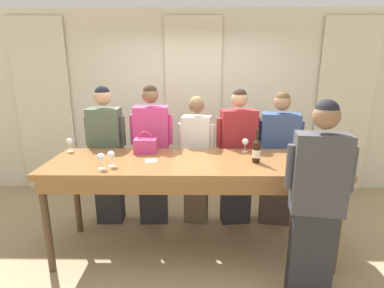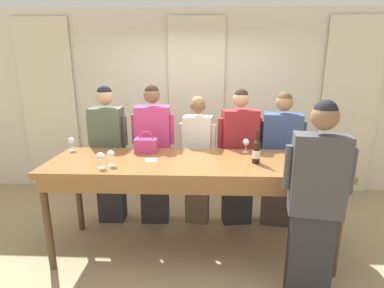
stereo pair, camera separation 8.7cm
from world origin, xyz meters
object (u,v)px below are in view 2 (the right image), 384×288
wine_bottle (256,151)px  guest_navy_coat (280,160)px  tasting_bar (192,169)px  guest_olive_jacket (109,154)px  wine_glass_center_left (319,153)px  wine_glass_center_right (101,157)px  handbag (146,145)px  potted_plant (331,177)px  wine_glass_front_mid (347,162)px  wine_glass_center_mid (71,141)px  guest_striped_shirt (239,157)px  wine_glass_front_right (246,143)px  guest_pink_top (154,155)px  host_pouring (315,204)px  guest_cream_sweater (198,159)px  wine_glass_front_left (111,155)px

wine_bottle → guest_navy_coat: bearing=59.1°
tasting_bar → guest_olive_jacket: bearing=148.1°
wine_glass_center_left → wine_glass_center_right: bearing=-174.2°
handbag → potted_plant: handbag is taller
guest_olive_jacket → handbag: bearing=-33.6°
tasting_bar → potted_plant: (2.08, 1.48, -0.63)m
wine_glass_front_mid → guest_olive_jacket: bearing=158.4°
wine_glass_center_mid → potted_plant: size_ratio=0.25×
wine_glass_front_mid → guest_striped_shirt: (-0.84, 0.98, -0.27)m
wine_glass_front_mid → guest_navy_coat: 1.08m
wine_glass_center_left → tasting_bar: bearing=178.7°
tasting_bar → guest_striped_shirt: (0.56, 0.67, -0.07)m
wine_glass_front_right → potted_plant: size_ratio=0.25×
guest_pink_top → wine_glass_center_left: bearing=-21.6°
potted_plant → host_pouring: bearing=-116.3°
tasting_bar → guest_navy_coat: guest_navy_coat is taller
handbag → host_pouring: bearing=-31.8°
host_pouring → potted_plant: size_ratio=2.84×
handbag → wine_glass_center_right: bearing=-121.3°
wine_bottle → host_pouring: (0.38, -0.62, -0.26)m
guest_cream_sweater → tasting_bar: bearing=-94.1°
guest_pink_top → host_pouring: 2.02m
guest_olive_jacket → guest_striped_shirt: (1.63, 0.00, -0.02)m
tasting_bar → guest_pink_top: 0.84m
wine_glass_front_left → wine_glass_center_mid: same height
handbag → wine_glass_front_right: size_ratio=1.60×
host_pouring → potted_plant: 2.45m
wine_glass_center_left → guest_olive_jacket: bearing=163.4°
guest_striped_shirt → wine_glass_center_mid: bearing=-170.4°
wine_glass_front_right → guest_pink_top: bearing=163.6°
guest_olive_jacket → guest_pink_top: guest_pink_top is taller
guest_pink_top → potted_plant: guest_pink_top is taller
wine_glass_center_left → wine_glass_center_right: size_ratio=1.00×
wine_glass_center_mid → wine_glass_front_left: bearing=-39.8°
wine_glass_front_mid → potted_plant: bearing=69.2°
guest_cream_sweater → wine_glass_front_right: bearing=-30.6°
wine_glass_center_left → guest_pink_top: (-1.76, 0.70, -0.26)m
guest_striped_shirt → host_pouring: bearing=-70.6°
wine_glass_center_right → guest_navy_coat: guest_navy_coat is taller
handbag → guest_pink_top: guest_pink_top is taller
host_pouring → wine_glass_front_mid: bearing=42.5°
wine_glass_front_mid → wine_glass_front_right: (-0.81, 0.66, 0.00)m
guest_striped_shirt → wine_glass_front_left: bearing=-147.9°
wine_glass_center_mid → potted_plant: 3.74m
wine_bottle → guest_cream_sweater: (-0.60, 0.70, -0.31)m
wine_glass_front_mid → wine_glass_center_right: same height
wine_glass_front_mid → wine_glass_center_right: size_ratio=1.00×
wine_bottle → wine_glass_front_left: size_ratio=2.21×
wine_glass_front_right → guest_cream_sweater: guest_cream_sweater is taller
wine_glass_front_right → guest_cream_sweater: 0.70m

